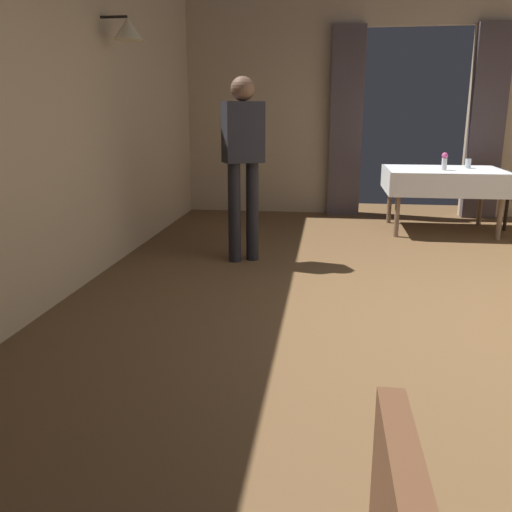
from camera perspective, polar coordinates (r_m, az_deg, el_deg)
ground at (r=4.05m, az=23.51°, el=-6.64°), size 10.08×10.08×0.00m
wall_left at (r=4.17m, az=-22.83°, el=15.19°), size 0.49×8.40×3.00m
wall_back at (r=7.89m, az=16.46°, el=15.13°), size 6.40×0.27×3.00m
dining_table_mid at (r=6.90m, az=19.18°, el=7.92°), size 1.37×1.07×0.75m
flower_vase_mid at (r=6.74m, az=19.26°, el=9.47°), size 0.07×0.07×0.20m
glass_mid_b at (r=7.07m, az=21.46°, el=9.06°), size 0.07×0.07×0.11m
person_waiter_by_doorway at (r=5.12m, az=-1.37°, el=10.66°), size 0.42×0.36×1.72m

